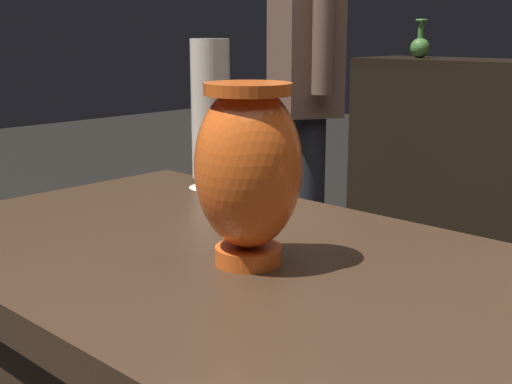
# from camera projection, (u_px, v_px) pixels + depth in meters

# --- Properties ---
(vase_centerpiece) EXTENTS (0.14, 0.14, 0.25)m
(vase_centerpiece) POSITION_uv_depth(u_px,v_px,m) (248.00, 168.00, 0.91)
(vase_centerpiece) COLOR #E55B1E
(vase_centerpiece) RESTS_ON display_plinth
(vase_tall_behind) EXTENTS (0.09, 0.09, 0.30)m
(vase_tall_behind) POSITION_uv_depth(u_px,v_px,m) (211.00, 117.00, 1.36)
(vase_tall_behind) COLOR silver
(vase_tall_behind) RESTS_ON display_plinth
(shelf_vase_far_left) EXTENTS (0.09, 0.09, 0.17)m
(shelf_vase_far_left) POSITION_uv_depth(u_px,v_px,m) (420.00, 45.00, 3.11)
(shelf_vase_far_left) COLOR #477A38
(shelf_vase_far_left) RESTS_ON back_display_shelf
(visitor_near_left) EXTENTS (0.40, 0.33, 1.69)m
(visitor_near_left) POSITION_uv_depth(u_px,v_px,m) (304.00, 64.00, 2.30)
(visitor_near_left) COLOR #232328
(visitor_near_left) RESTS_ON ground_plane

